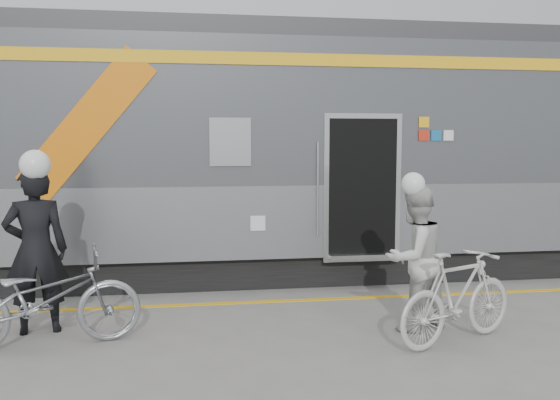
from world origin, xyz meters
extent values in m
plane|color=slate|center=(0.00, 0.00, 0.00)|extent=(90.00, 90.00, 0.00)
cube|color=black|center=(-0.43, 4.20, 0.25)|extent=(24.00, 2.70, 0.50)
cube|color=#9EA0A5|center=(-0.43, 4.20, 1.05)|extent=(24.00, 3.00, 1.10)
cube|color=#595B60|center=(-0.43, 4.20, 2.70)|extent=(24.00, 3.00, 2.20)
cube|color=#38383A|center=(-0.43, 4.20, 3.95)|extent=(24.00, 2.64, 0.30)
cube|color=#F2B015|center=(-0.43, 2.69, 3.45)|extent=(24.00, 0.02, 0.18)
cube|color=orange|center=(-2.23, 2.69, 2.50)|extent=(1.96, 0.01, 2.19)
cube|color=black|center=(-0.23, 2.69, 2.25)|extent=(0.55, 0.02, 0.65)
cube|color=black|center=(1.77, 2.90, 1.55)|extent=(1.05, 0.45, 2.10)
cube|color=silver|center=(1.77, 2.69, 1.55)|extent=(1.20, 0.02, 2.25)
cylinder|color=silver|center=(1.07, 2.67, 1.55)|extent=(0.04, 0.04, 1.40)
cube|color=silver|center=(1.77, 2.65, 0.52)|extent=(1.05, 0.25, 0.06)
cube|color=#F2B015|center=(2.72, 2.69, 2.55)|extent=(0.16, 0.01, 0.16)
cube|color=red|center=(2.72, 2.69, 2.35)|extent=(0.16, 0.01, 0.16)
cube|color=#18629D|center=(2.92, 2.69, 2.35)|extent=(0.16, 0.01, 0.16)
cube|color=silver|center=(3.12, 2.69, 2.35)|extent=(0.16, 0.01, 0.16)
cube|color=silver|center=(0.17, 2.69, 1.05)|extent=(0.22, 0.01, 0.22)
cube|color=#F2B015|center=(0.00, 2.15, 0.00)|extent=(24.00, 0.12, 0.01)
imported|color=black|center=(-2.62, 1.24, 0.99)|extent=(0.80, 0.60, 1.97)
imported|color=#979A9E|center=(-2.42, 0.69, 0.54)|extent=(2.17, 1.11, 1.09)
imported|color=beige|center=(1.82, 0.69, 0.87)|extent=(1.04, 0.95, 1.74)
imported|color=#B9B9B4|center=(2.12, 0.14, 0.53)|extent=(1.80, 1.17, 1.05)
sphere|color=white|center=(-2.62, 1.24, 2.14)|extent=(0.34, 0.34, 0.34)
sphere|color=white|center=(1.82, 0.69, 1.88)|extent=(0.28, 0.28, 0.28)
camera|label=1|loc=(-0.81, -5.96, 2.26)|focal=38.00mm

